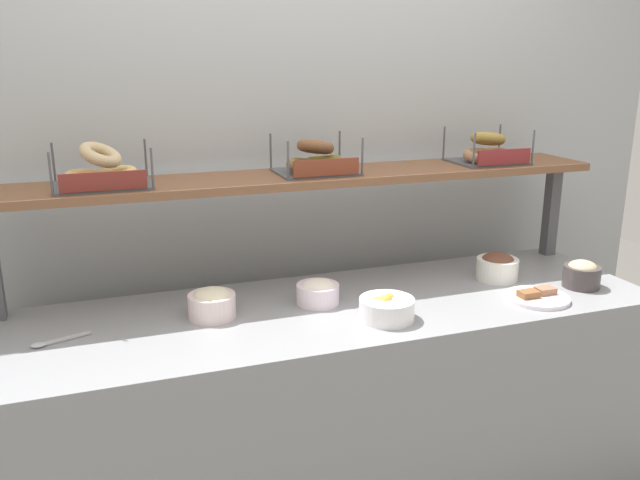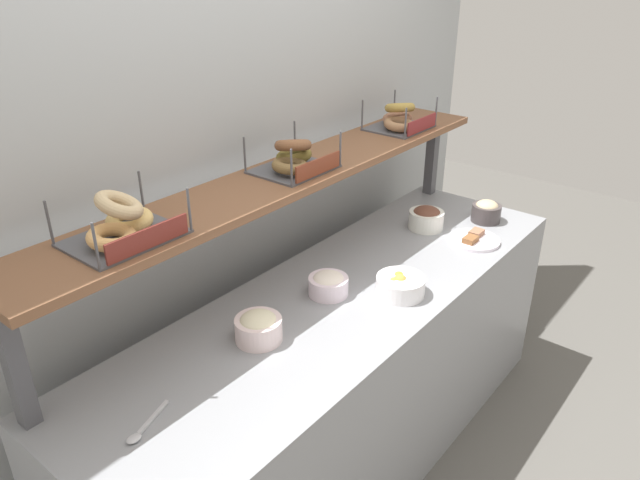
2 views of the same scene
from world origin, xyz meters
name	(u,v)px [view 2 (image 2 of 2)]	position (x,y,z in m)	size (l,w,h in m)	color
ground_plane	(342,455)	(0.00, 0.00, 0.00)	(8.00, 8.00, 0.00)	#595651
back_wall	(240,175)	(0.00, 0.55, 1.20)	(3.55, 0.06, 2.40)	#ABAFB2
deli_counter	(344,380)	(0.00, 0.00, 0.42)	(2.35, 0.70, 0.85)	gray
shelf_riser_left	(15,364)	(-1.11, 0.27, 1.05)	(0.05, 0.05, 0.40)	#4C4C51
shelf_riser_right	(432,157)	(1.11, 0.27, 1.05)	(0.05, 0.05, 0.40)	#4C4C51
upper_shelf	(291,175)	(0.00, 0.27, 1.26)	(2.31, 0.32, 0.03)	brown
bowl_cream_cheese	(328,284)	(-0.05, 0.05, 0.89)	(0.15, 0.15, 0.09)	white
bowl_potato_salad	(258,327)	(-0.43, 0.05, 0.90)	(0.16, 0.16, 0.10)	silver
bowl_fruit_salad	(400,285)	(0.12, -0.17, 0.89)	(0.19, 0.19, 0.09)	white
bowl_hummus	(486,211)	(0.96, -0.13, 0.90)	(0.14, 0.14, 0.11)	#433B3B
bowl_chocolate_spread	(426,218)	(0.70, 0.06, 0.90)	(0.16, 0.16, 0.11)	white
serving_plate_white	(474,240)	(0.71, -0.19, 0.86)	(0.23, 0.23, 0.04)	white
serving_spoon_near_plate	(143,429)	(-0.94, 0.00, 0.86)	(0.18, 0.07, 0.01)	#B7B7BC
bagel_basket_plain	(122,225)	(-0.74, 0.26, 1.33)	(0.32, 0.26, 0.16)	#4C4C51
bagel_basket_cinnamon_raisin	(294,158)	(0.02, 0.27, 1.33)	(0.29, 0.25, 0.14)	#4C4C51
bagel_basket_everything	(400,119)	(0.76, 0.27, 1.33)	(0.28, 0.24, 0.14)	#4C4C51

